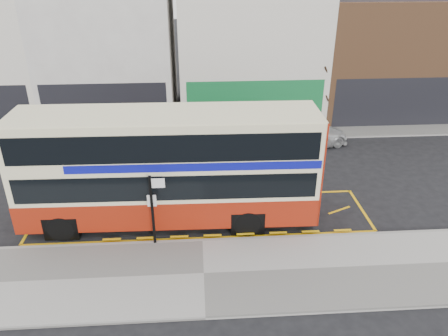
{
  "coord_description": "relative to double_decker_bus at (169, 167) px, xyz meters",
  "views": [
    {
      "loc": [
        -0.1,
        -14.16,
        10.2
      ],
      "look_at": [
        0.99,
        2.0,
        2.03
      ],
      "focal_mm": 35.0,
      "sensor_mm": 36.0,
      "label": 1
    }
  ],
  "objects": [
    {
      "name": "ground",
      "position": [
        1.23,
        -1.38,
        -2.47
      ],
      "size": [
        120.0,
        120.0,
        0.0
      ],
      "primitive_type": "plane",
      "color": "black",
      "rests_on": "ground"
    },
    {
      "name": "pavement",
      "position": [
        1.23,
        -3.68,
        -2.39
      ],
      "size": [
        40.0,
        4.0,
        0.15
      ],
      "primitive_type": "cube",
      "color": "#A19E98",
      "rests_on": "ground"
    },
    {
      "name": "kerb",
      "position": [
        1.23,
        -1.76,
        -2.39
      ],
      "size": [
        40.0,
        0.15,
        0.15
      ],
      "primitive_type": "cube",
      "color": "gray",
      "rests_on": "ground"
    },
    {
      "name": "far_pavement",
      "position": [
        1.23,
        9.62,
        -2.39
      ],
      "size": [
        50.0,
        3.0,
        0.15
      ],
      "primitive_type": "cube",
      "color": "#A19E98",
      "rests_on": "ground"
    },
    {
      "name": "road_markings",
      "position": [
        1.23,
        0.22,
        -2.46
      ],
      "size": [
        14.0,
        3.4,
        0.01
      ],
      "primitive_type": null,
      "color": "yellow",
      "rests_on": "ground"
    },
    {
      "name": "terrace_left",
      "position": [
        -4.27,
        13.6,
        2.85
      ],
      "size": [
        8.0,
        8.01,
        11.8
      ],
      "color": "silver",
      "rests_on": "ground"
    },
    {
      "name": "terrace_green_shop",
      "position": [
        4.73,
        13.6,
        2.6
      ],
      "size": [
        9.0,
        8.01,
        11.3
      ],
      "color": "silver",
      "rests_on": "ground"
    },
    {
      "name": "terrace_right",
      "position": [
        13.73,
        13.6,
        2.1
      ],
      "size": [
        9.0,
        8.01,
        10.3
      ],
      "color": "brown",
      "rests_on": "ground"
    },
    {
      "name": "double_decker_bus",
      "position": [
        0.0,
        0.0,
        0.0
      ],
      "size": [
        11.8,
        2.92,
        4.7
      ],
      "rotation": [
        0.0,
        0.0,
        -0.02
      ],
      "color": "#F5ECBA",
      "rests_on": "ground"
    },
    {
      "name": "bus_stop_post",
      "position": [
        -0.52,
        -1.78,
        -0.59
      ],
      "size": [
        0.71,
        0.12,
        2.86
      ],
      "rotation": [
        0.0,
        0.0,
        -0.01
      ],
      "color": "black",
      "rests_on": "pavement"
    },
    {
      "name": "car_silver",
      "position": [
        -7.19,
        7.46,
        -1.74
      ],
      "size": [
        4.52,
        2.5,
        1.46
      ],
      "primitive_type": "imported",
      "rotation": [
        0.0,
        0.0,
        1.76
      ],
      "color": "#A5A5A9",
      "rests_on": "ground"
    },
    {
      "name": "car_grey",
      "position": [
        2.67,
        7.4,
        -1.72
      ],
      "size": [
        4.75,
        2.39,
        1.5
      ],
      "primitive_type": "imported",
      "rotation": [
        0.0,
        0.0,
        1.39
      ],
      "color": "#393D40",
      "rests_on": "ground"
    },
    {
      "name": "car_white",
      "position": [
        7.51,
        7.18,
        -1.8
      ],
      "size": [
        4.96,
        3.01,
        1.35
      ],
      "primitive_type": "imported",
      "rotation": [
        0.0,
        0.0,
        1.83
      ],
      "color": "silver",
      "rests_on": "ground"
    },
    {
      "name": "street_tree_right",
      "position": [
        9.0,
        10.39,
        1.0
      ],
      "size": [
        2.36,
        2.36,
        5.09
      ],
      "color": "#342117",
      "rests_on": "ground"
    }
  ]
}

